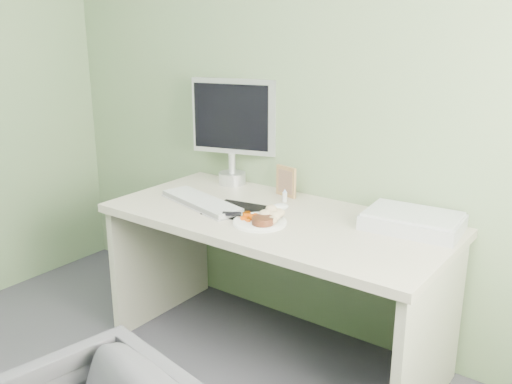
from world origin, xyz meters
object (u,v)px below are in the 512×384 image
Objects in this scene: plate at (260,222)px; monitor at (234,125)px; desk at (276,253)px; scanner at (413,222)px.

monitor reaches higher than plate.
desk is 6.70× the size of plate.
monitor is at bearing 168.94° from scanner.
monitor is (-1.06, 0.11, 0.29)m from scanner.
plate is 0.66m from scanner.
scanner is at bearing 19.94° from desk.
scanner is 0.71× the size of monitor.
plate is at bearing -58.72° from monitor.
monitor is at bearing 138.04° from plate.
desk is 0.23m from plate.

